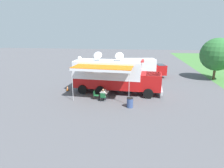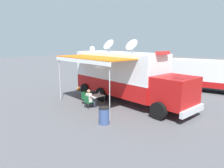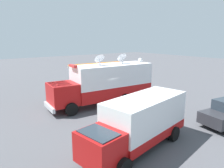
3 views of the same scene
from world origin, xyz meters
TOP-DOWN VIEW (x-y plane):
  - ground_plane at (0.00, 0.00)m, footprint 100.00×100.00m
  - lot_stripe at (-2.68, 0.04)m, footprint 0.49×4.80m
  - command_truck at (0.09, 0.74)m, footprint 5.29×9.65m
  - folding_table at (2.22, -0.02)m, footprint 0.86×0.86m
  - water_bottle at (2.07, 0.08)m, footprint 0.07×0.07m
  - folding_chair_at_table at (3.02, -0.02)m, footprint 0.52×0.52m
  - folding_chair_beside_table at (2.51, -0.87)m, footprint 0.52×0.52m
  - seated_responder at (2.83, -0.00)m, footprint 0.68×0.58m
  - trash_bin at (4.10, 2.60)m, footprint 0.57×0.57m
  - traffic_cone at (0.19, -4.66)m, footprint 0.36×0.36m
  - support_truck at (-7.32, 3.67)m, footprint 3.21×7.05m
  - car_behind_truck at (-8.88, -3.23)m, footprint 2.46×4.41m
  - tree_far_left at (-7.40, 13.93)m, footprint 4.44×4.44m

SIDE VIEW (x-z plane):
  - ground_plane at x=0.00m, z-range 0.00..0.00m
  - lot_stripe at x=-2.68m, z-range 0.00..0.01m
  - traffic_cone at x=0.19m, z-range -0.01..0.57m
  - trash_bin at x=4.10m, z-range 0.00..0.91m
  - folding_chair_at_table at x=3.02m, z-range 0.08..0.95m
  - folding_chair_beside_table at x=2.51m, z-range 0.08..0.95m
  - seated_responder at x=2.83m, z-range 0.03..1.28m
  - folding_table at x=2.22m, z-range 0.31..1.04m
  - water_bottle at x=2.07m, z-range 0.72..0.95m
  - car_behind_truck at x=-8.88m, z-range 0.00..1.76m
  - support_truck at x=-7.32m, z-range 0.04..2.74m
  - command_truck at x=0.09m, z-range -0.32..4.21m
  - tree_far_left at x=-7.40m, z-range 0.64..6.36m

